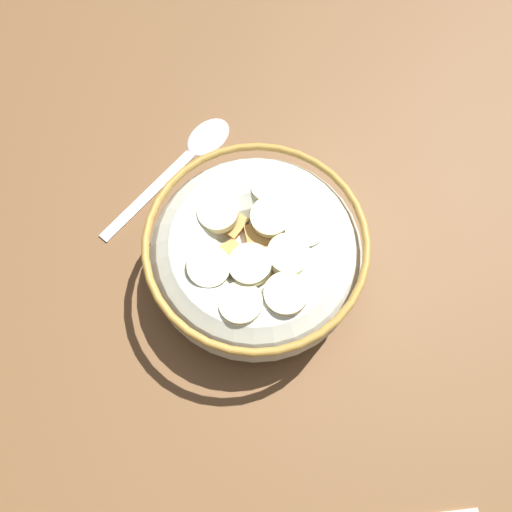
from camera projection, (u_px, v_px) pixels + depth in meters
The scene contains 3 objects.
ground_plane at pixel (256, 272), 43.25cm from camera, with size 100.37×100.37×2.00cm, color brown.
cereal_bowl at pixel (256, 254), 38.98cm from camera, with size 17.20×17.20×7.09cm.
spoon at pixel (194, 149), 46.13cm from camera, with size 9.43×15.49×0.80cm.
Camera 1 is at (-3.01, 13.53, 39.99)cm, focal length 34.29 mm.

